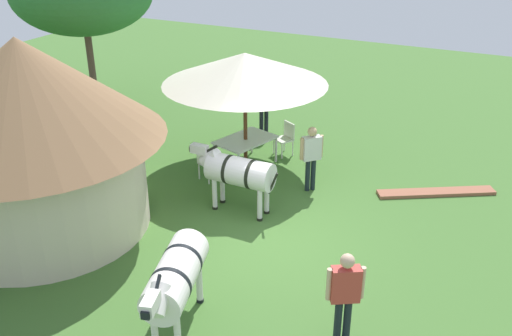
% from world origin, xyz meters
% --- Properties ---
extents(ground_plane, '(36.00, 36.00, 0.00)m').
position_xyz_m(ground_plane, '(0.00, 0.00, 0.00)').
color(ground_plane, '#3F692C').
extents(thatched_hut, '(5.36, 5.36, 4.06)m').
position_xyz_m(thatched_hut, '(-1.63, 4.34, 2.24)').
color(thatched_hut, beige).
rests_on(thatched_hut, ground_plane).
extents(shade_umbrella, '(4.10, 4.10, 2.99)m').
position_xyz_m(shade_umbrella, '(2.94, 1.91, 2.60)').
color(shade_umbrella, '#58301B').
rests_on(shade_umbrella, ground_plane).
extents(patio_dining_table, '(1.75, 1.39, 0.74)m').
position_xyz_m(patio_dining_table, '(2.94, 1.91, 0.67)').
color(patio_dining_table, silver).
rests_on(patio_dining_table, ground_plane).
extents(patio_chair_west_end, '(0.55, 0.56, 0.90)m').
position_xyz_m(patio_chair_west_end, '(1.72, 2.36, 0.52)').
color(patio_chair_west_end, silver).
rests_on(patio_chair_west_end, ground_plane).
extents(patio_chair_near_hut, '(0.58, 0.59, 0.90)m').
position_xyz_m(patio_chair_near_hut, '(4.06, 1.25, 0.52)').
color(patio_chair_near_hut, white).
rests_on(patio_chair_near_hut, ground_plane).
extents(guest_beside_umbrella, '(0.46, 0.45, 1.62)m').
position_xyz_m(guest_beside_umbrella, '(2.38, -0.11, 0.97)').
color(guest_beside_umbrella, black).
rests_on(guest_beside_umbrella, ground_plane).
extents(guest_behind_table, '(0.44, 0.48, 1.65)m').
position_xyz_m(guest_behind_table, '(4.99, 2.36, 0.99)').
color(guest_behind_table, black).
rests_on(guest_behind_table, ground_plane).
extents(standing_watcher, '(0.41, 0.52, 1.65)m').
position_xyz_m(standing_watcher, '(-2.22, -2.43, 0.99)').
color(standing_watcher, black).
rests_on(standing_watcher, ground_plane).
extents(zebra_nearest_camera, '(0.65, 2.17, 1.50)m').
position_xyz_m(zebra_nearest_camera, '(0.75, 0.97, 0.96)').
color(zebra_nearest_camera, silver).
rests_on(zebra_nearest_camera, ground_plane).
extents(zebra_by_umbrella, '(2.31, 1.12, 1.54)m').
position_xyz_m(zebra_by_umbrella, '(-3.09, 0.06, 1.00)').
color(zebra_by_umbrella, silver).
rests_on(zebra_by_umbrella, ground_plane).
extents(brick_patio_kerb, '(1.74, 2.59, 0.08)m').
position_xyz_m(brick_patio_kerb, '(3.51, -2.88, 0.04)').
color(brick_patio_kerb, '#94573F').
rests_on(brick_patio_kerb, ground_plane).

